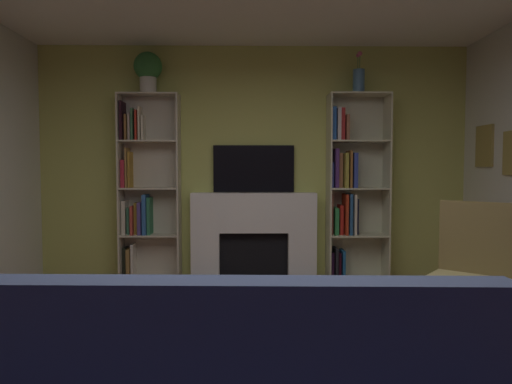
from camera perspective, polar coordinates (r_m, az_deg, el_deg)
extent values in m
cube|color=#B8BE5D|center=(5.40, -0.30, 3.59)|extent=(5.11, 0.06, 2.73)
cube|color=#396B59|center=(5.03, 29.35, 4.29)|extent=(0.01, 0.25, 0.37)
cube|color=olive|center=(5.51, 26.65, 5.15)|extent=(0.03, 0.33, 0.45)
cube|color=#5777A4|center=(5.50, 26.56, 5.15)|extent=(0.01, 0.27, 0.39)
cube|color=white|center=(5.40, -6.31, -8.00)|extent=(0.33, 0.20, 0.56)
cube|color=white|center=(5.41, 5.74, -7.97)|extent=(0.33, 0.20, 0.56)
cube|color=white|center=(5.30, -0.28, -2.58)|extent=(1.45, 0.20, 0.46)
cube|color=black|center=(5.43, -0.28, -7.91)|extent=(0.80, 0.08, 0.56)
cube|color=#57535A|center=(5.19, -0.25, -11.44)|extent=(1.55, 0.30, 0.03)
cube|color=black|center=(5.34, -0.29, 2.92)|extent=(0.94, 0.06, 0.55)
cube|color=beige|center=(5.45, -16.57, 0.43)|extent=(0.02, 0.26, 2.16)
cube|color=beige|center=(5.31, -9.61, 0.45)|extent=(0.02, 0.26, 2.16)
cube|color=beige|center=(5.49, -12.86, 0.50)|extent=(0.69, 0.02, 2.16)
cube|color=beige|center=(5.52, -13.00, -10.71)|extent=(0.65, 0.26, 0.02)
cube|color=black|center=(5.58, -15.97, -8.54)|extent=(0.03, 0.15, 0.37)
cube|color=olive|center=(5.55, -15.51, -8.65)|extent=(0.04, 0.19, 0.36)
cube|color=beige|center=(5.54, -15.04, -8.39)|extent=(0.03, 0.19, 0.42)
cube|color=beige|center=(5.42, -13.07, -5.26)|extent=(0.65, 0.26, 0.02)
cube|color=beige|center=(5.49, -16.05, -3.07)|extent=(0.04, 0.18, 0.39)
cube|color=#326B4F|center=(5.48, -15.50, -3.48)|extent=(0.03, 0.18, 0.31)
cube|color=#B03B33|center=(5.45, -15.10, -3.40)|extent=(0.03, 0.22, 0.33)
cube|color=olive|center=(5.46, -14.63, -3.19)|extent=(0.04, 0.16, 0.36)
cube|color=#4A3B7B|center=(5.43, -14.22, -3.19)|extent=(0.04, 0.20, 0.37)
cube|color=#2A5697|center=(5.41, -13.63, -2.73)|extent=(0.04, 0.22, 0.46)
cube|color=#2B6E49|center=(5.41, -13.12, -2.91)|extent=(0.04, 0.20, 0.43)
cube|color=beige|center=(5.37, -13.14, 0.44)|extent=(0.65, 0.26, 0.02)
cube|color=#AF2334|center=(5.45, -16.14, 2.20)|extent=(0.04, 0.19, 0.32)
cube|color=olive|center=(5.45, -15.76, 2.93)|extent=(0.02, 0.18, 0.45)
cube|color=#A27629|center=(5.44, -15.43, 2.70)|extent=(0.02, 0.18, 0.41)
cube|color=beige|center=(5.37, -13.21, 6.19)|extent=(0.65, 0.26, 0.02)
cube|color=black|center=(5.47, -16.33, 8.50)|extent=(0.03, 0.21, 0.44)
cube|color=olive|center=(5.47, -15.85, 7.74)|extent=(0.02, 0.18, 0.29)
cube|color=beige|center=(5.47, -15.45, 7.85)|extent=(0.03, 0.15, 0.31)
cube|color=#386544|center=(5.45, -15.10, 8.13)|extent=(0.02, 0.18, 0.36)
cube|color=red|center=(5.45, -14.65, 8.04)|extent=(0.02, 0.16, 0.34)
cube|color=beige|center=(5.44, -14.28, 8.27)|extent=(0.02, 0.16, 0.39)
cube|color=beige|center=(5.43, -13.90, 7.76)|extent=(0.02, 0.16, 0.29)
cube|color=beige|center=(5.43, -13.27, 11.79)|extent=(0.65, 0.26, 0.02)
cube|color=beige|center=(5.30, 9.08, 0.45)|extent=(0.02, 0.32, 2.16)
cube|color=beige|center=(5.45, 16.01, 0.44)|extent=(0.02, 0.32, 2.16)
cube|color=beige|center=(5.51, 12.23, 0.52)|extent=(0.69, 0.02, 2.16)
cube|color=beige|center=(5.52, 12.47, -10.71)|extent=(0.65, 0.32, 0.02)
cube|color=black|center=(5.44, 9.35, -9.05)|extent=(0.04, 0.24, 0.32)
cube|color=black|center=(5.45, 9.88, -8.78)|extent=(0.03, 0.23, 0.37)
cube|color=black|center=(5.47, 10.28, -9.01)|extent=(0.02, 0.22, 0.32)
cube|color=#1A538C|center=(5.47, 10.74, -8.88)|extent=(0.03, 0.23, 0.34)
cube|color=beige|center=(5.41, 12.53, -5.26)|extent=(0.65, 0.32, 0.02)
cube|color=brown|center=(5.36, 9.32, -2.69)|extent=(0.03, 0.21, 0.47)
cube|color=#2A7F40|center=(5.36, 9.88, -3.56)|extent=(0.04, 0.24, 0.31)
cube|color=#B12219|center=(5.39, 10.47, -3.38)|extent=(0.04, 0.22, 0.34)
cube|color=#AD3219|center=(5.37, 11.08, -2.72)|extent=(0.03, 0.26, 0.46)
cube|color=#244F80|center=(5.38, 11.57, -2.68)|extent=(0.03, 0.25, 0.47)
cube|color=beige|center=(5.39, 12.09, -2.74)|extent=(0.03, 0.26, 0.46)
cube|color=black|center=(5.43, 12.39, -2.96)|extent=(0.02, 0.19, 0.41)
cube|color=beige|center=(5.36, 12.60, 0.45)|extent=(0.65, 0.32, 0.02)
cube|color=#353E97|center=(5.33, 9.38, 2.11)|extent=(0.03, 0.21, 0.29)
cube|color=#4B2A6D|center=(5.34, 9.93, 2.95)|extent=(0.04, 0.22, 0.44)
cube|color=#955C3A|center=(5.37, 10.41, 2.68)|extent=(0.04, 0.19, 0.40)
cube|color=olive|center=(5.34, 11.04, 2.66)|extent=(0.04, 0.27, 0.39)
cube|color=brown|center=(5.35, 11.56, 2.82)|extent=(0.03, 0.27, 0.42)
cube|color=#2D3D97|center=(5.36, 12.11, 2.66)|extent=(0.04, 0.26, 0.40)
cube|color=beige|center=(5.37, 12.66, 6.20)|extent=(0.65, 0.32, 0.02)
cube|color=#224E9B|center=(5.34, 9.55, 8.36)|extent=(0.04, 0.26, 0.37)
cube|color=beige|center=(5.34, 10.15, 8.31)|extent=(0.04, 0.27, 0.37)
cube|color=#A72525|center=(5.36, 10.60, 8.27)|extent=(0.04, 0.24, 0.36)
cube|color=brown|center=(5.36, 11.17, 7.85)|extent=(0.03, 0.27, 0.28)
cube|color=beige|center=(5.42, 12.73, 11.80)|extent=(0.65, 0.32, 0.02)
cylinder|color=beige|center=(5.43, -13.33, 12.83)|extent=(0.19, 0.19, 0.18)
sphere|color=#2D6B32|center=(5.47, -13.36, 15.05)|extent=(0.32, 0.32, 0.32)
cylinder|color=teal|center=(5.46, 12.72, 13.30)|extent=(0.13, 0.13, 0.27)
cylinder|color=#4C7F3F|center=(5.52, 12.62, 15.51)|extent=(0.01, 0.01, 0.16)
sphere|color=#D95F8C|center=(5.54, 12.63, 16.33)|extent=(0.04, 0.04, 0.04)
cylinder|color=#4C7F3F|center=(5.49, 12.84, 15.63)|extent=(0.01, 0.01, 0.17)
sphere|color=#D95F8C|center=(5.51, 12.85, 16.51)|extent=(0.05, 0.05, 0.05)
cube|color=#404D72|center=(1.71, -4.96, -19.40)|extent=(2.08, 0.23, 0.52)
cylinder|color=brown|center=(3.96, 22.24, -13.13)|extent=(0.04, 0.04, 0.45)
cylinder|color=brown|center=(3.48, 19.56, -15.35)|extent=(0.04, 0.04, 0.45)
cube|color=tan|center=(3.57, 26.05, -10.63)|extent=(0.89, 0.88, 0.08)
cube|color=brown|center=(3.58, 26.03, -11.56)|extent=(0.89, 0.88, 0.04)
cube|color=brown|center=(3.76, 27.06, -5.81)|extent=(0.56, 0.49, 0.61)
cube|color=brown|center=(2.23, -4.34, -20.57)|extent=(0.85, 0.45, 0.04)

